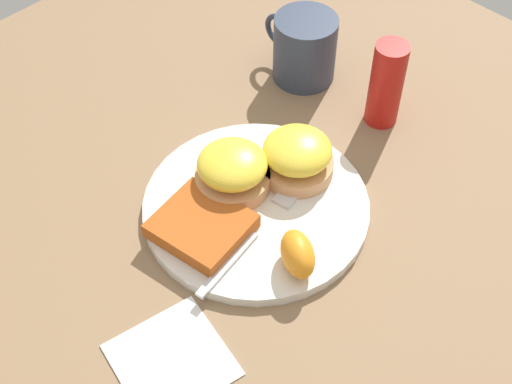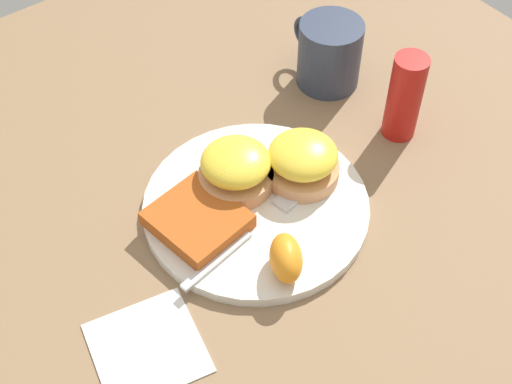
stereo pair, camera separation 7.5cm
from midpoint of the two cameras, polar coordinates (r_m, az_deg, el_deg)
The scene contains 10 objects.
ground_plane at distance 0.86m, azimuth 2.48°, elevation -1.60°, with size 1.10×1.10×0.00m, color #846647.
plate at distance 0.85m, azimuth 2.49°, elevation -1.31°, with size 0.27×0.27×0.01m, color silver.
sandwich_benedict_left at distance 0.86m, azimuth 6.41°, elevation 2.20°, with size 0.09×0.09×0.06m.
sandwich_benedict_right at distance 0.85m, azimuth 1.13°, elevation 1.92°, with size 0.09×0.09×0.06m.
hashbrown_patty at distance 0.82m, azimuth -2.12°, elevation -2.36°, with size 0.10×0.09×0.02m, color #AE501A.
orange_wedge at distance 0.78m, azimuth 5.18°, elevation -5.44°, with size 0.06×0.04×0.04m, color orange.
fork at distance 0.82m, azimuth 2.41°, elevation -3.11°, with size 0.05×0.20×0.00m.
cup at distance 1.00m, azimuth 8.01°, elevation 10.84°, with size 0.12×0.09×0.10m.
napkin at distance 0.76m, azimuth -5.88°, elevation -12.43°, with size 0.11×0.11×0.00m, color white.
condiment_bottle at distance 0.94m, azimuth 14.07°, elevation 7.28°, with size 0.04×0.04×0.12m, color #B21914.
Camera 2 is at (-0.43, 0.33, 0.67)m, focal length 50.00 mm.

